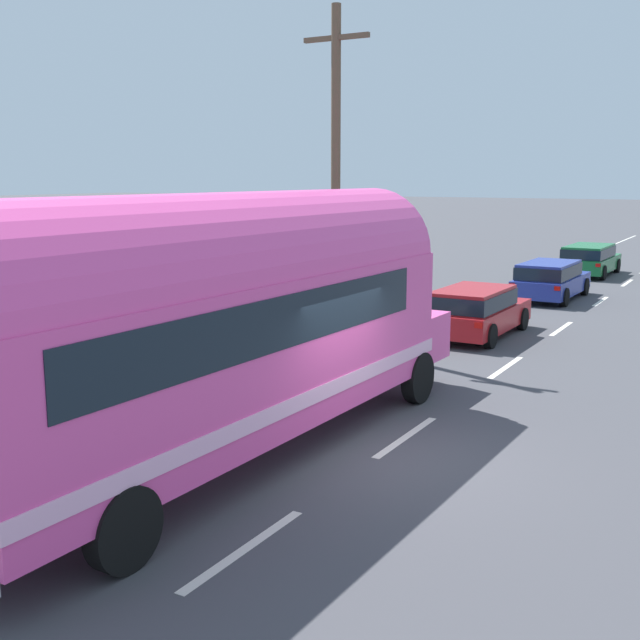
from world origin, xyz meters
TOP-DOWN VIEW (x-y plane):
  - ground_plane at (0.00, 0.00)m, footprint 300.00×300.00m
  - lane_markings at (-2.71, 12.89)m, footprint 3.98×80.00m
  - utility_pole at (-4.64, 7.00)m, footprint 1.80×0.24m
  - painted_bus at (-1.95, -1.76)m, footprint 2.83×12.39m
  - car_lead at (-1.81, 9.81)m, footprint 1.92×4.30m
  - car_second at (-1.68, 17.53)m, footprint 1.95×4.50m
  - car_third at (-1.91, 25.44)m, footprint 2.00×4.61m

SIDE VIEW (x-z plane):
  - ground_plane at x=0.00m, z-range 0.00..0.00m
  - lane_markings at x=-2.71m, z-range 0.00..0.01m
  - car_lead at x=-1.81m, z-range 0.10..1.47m
  - car_second at x=-1.68m, z-range 0.10..1.47m
  - car_third at x=-1.91m, z-range 0.11..1.48m
  - painted_bus at x=-1.95m, z-range 0.24..4.36m
  - utility_pole at x=-4.64m, z-range 0.17..8.67m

